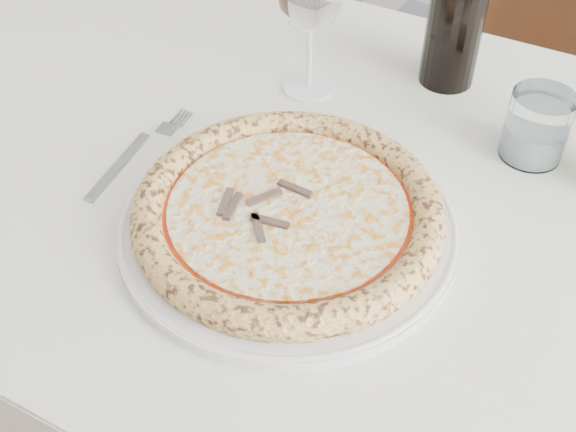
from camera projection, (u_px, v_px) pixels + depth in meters
The scene contains 6 objects.
dining_table at pixel (333, 238), 0.89m from camera, with size 1.40×0.91×0.76m.
chair_far at pixel (520, 61), 1.41m from camera, with size 0.56×0.56×0.93m.
plate at pixel (288, 224), 0.75m from camera, with size 0.36×0.36×0.02m.
pizza at pixel (288, 212), 0.74m from camera, with size 0.32×0.32×0.03m.
fork at pixel (135, 153), 0.85m from camera, with size 0.04×0.18×0.00m.
tumbler at pixel (536, 130), 0.82m from camera, with size 0.07×0.07×0.08m.
Camera 1 is at (0.19, -0.49, 1.29)m, focal length 45.00 mm.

